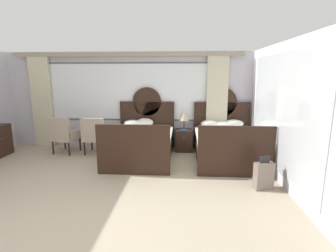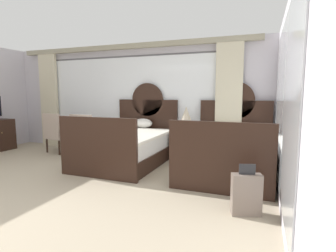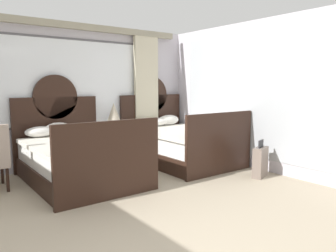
# 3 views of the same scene
# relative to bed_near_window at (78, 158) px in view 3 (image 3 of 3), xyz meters

# --- Properties ---
(wall_back_window) EXTENTS (6.93, 0.22, 2.70)m
(wall_back_window) POSITION_rel_bed_near_window_xyz_m (-0.54, 1.08, 1.05)
(wall_back_window) COLOR silver
(wall_back_window) RESTS_ON ground_plane
(wall_right_mirror) EXTENTS (0.08, 4.98, 2.70)m
(wall_right_mirror) POSITION_rel_bed_near_window_xyz_m (2.95, -1.39, 0.97)
(wall_right_mirror) COLOR silver
(wall_right_mirror) RESTS_ON ground_plane
(bed_near_window) EXTENTS (1.54, 2.16, 1.73)m
(bed_near_window) POSITION_rel_bed_near_window_xyz_m (0.00, 0.00, 0.00)
(bed_near_window) COLOR black
(bed_near_window) RESTS_ON ground_plane
(bed_near_mirror) EXTENTS (1.54, 2.16, 1.73)m
(bed_near_mirror) POSITION_rel_bed_near_window_xyz_m (2.11, 0.01, 0.00)
(bed_near_mirror) COLOR black
(bed_near_mirror) RESTS_ON ground_plane
(nightstand_between_beds) EXTENTS (0.46, 0.48, 0.59)m
(nightstand_between_beds) POSITION_rel_bed_near_window_xyz_m (1.06, 0.71, -0.08)
(nightstand_between_beds) COLOR black
(nightstand_between_beds) RESTS_ON ground_plane
(table_lamp_on_nightstand) EXTENTS (0.27, 0.27, 0.60)m
(table_lamp_on_nightstand) POSITION_rel_bed_near_window_xyz_m (1.06, 0.77, 0.63)
(table_lamp_on_nightstand) COLOR brown
(table_lamp_on_nightstand) RESTS_ON nightstand_between_beds
(book_on_nightstand) EXTENTS (0.18, 0.26, 0.03)m
(book_on_nightstand) POSITION_rel_bed_near_window_xyz_m (1.06, 0.62, 0.23)
(book_on_nightstand) COLOR navy
(book_on_nightstand) RESTS_ON nightstand_between_beds
(suitcase_on_floor) EXTENTS (0.38, 0.25, 0.63)m
(suitcase_on_floor) POSITION_rel_bed_near_window_xyz_m (2.53, -1.63, -0.12)
(suitcase_on_floor) COLOR #75665B
(suitcase_on_floor) RESTS_ON ground_plane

